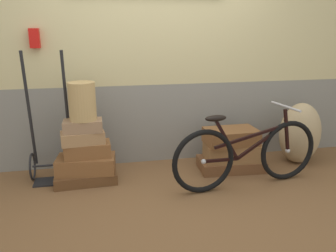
{
  "coord_description": "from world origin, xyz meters",
  "views": [
    {
      "loc": [
        -0.7,
        -3.18,
        1.58
      ],
      "look_at": [
        0.01,
        0.23,
        0.59
      ],
      "focal_mm": 36.69,
      "sensor_mm": 36.0,
      "label": 1
    }
  ],
  "objects_px": {
    "suitcase_4": "(83,126)",
    "suitcase_1": "(86,164)",
    "burlap_sack": "(300,133)",
    "suitcase_3": "(83,138)",
    "bicycle": "(247,154)",
    "wicker_basket": "(82,101)",
    "suitcase_2": "(88,150)",
    "suitcase_6": "(233,151)",
    "suitcase_7": "(231,136)",
    "luggage_trolley": "(52,152)",
    "suitcase_5": "(231,164)",
    "suitcase_0": "(86,177)"
  },
  "relations": [
    {
      "from": "suitcase_5",
      "to": "suitcase_3",
      "type": "bearing_deg",
      "value": -176.02
    },
    {
      "from": "suitcase_0",
      "to": "suitcase_6",
      "type": "xyz_separation_m",
      "value": [
        1.66,
        0.01,
        0.16
      ]
    },
    {
      "from": "suitcase_5",
      "to": "suitcase_7",
      "type": "xyz_separation_m",
      "value": [
        -0.02,
        -0.01,
        0.34
      ]
    },
    {
      "from": "suitcase_4",
      "to": "suitcase_1",
      "type": "bearing_deg",
      "value": -62.84
    },
    {
      "from": "suitcase_5",
      "to": "luggage_trolley",
      "type": "bearing_deg",
      "value": 179.59
    },
    {
      "from": "burlap_sack",
      "to": "suitcase_1",
      "type": "bearing_deg",
      "value": -179.02
    },
    {
      "from": "suitcase_7",
      "to": "wicker_basket",
      "type": "height_order",
      "value": "wicker_basket"
    },
    {
      "from": "suitcase_2",
      "to": "bicycle",
      "type": "height_order",
      "value": "bicycle"
    },
    {
      "from": "suitcase_0",
      "to": "bicycle",
      "type": "height_order",
      "value": "bicycle"
    },
    {
      "from": "suitcase_4",
      "to": "suitcase_0",
      "type": "bearing_deg",
      "value": -109.43
    },
    {
      "from": "suitcase_7",
      "to": "luggage_trolley",
      "type": "relative_size",
      "value": 0.42
    },
    {
      "from": "suitcase_3",
      "to": "burlap_sack",
      "type": "bearing_deg",
      "value": -5.62
    },
    {
      "from": "suitcase_0",
      "to": "suitcase_3",
      "type": "distance_m",
      "value": 0.44
    },
    {
      "from": "suitcase_6",
      "to": "burlap_sack",
      "type": "bearing_deg",
      "value": 8.38
    },
    {
      "from": "suitcase_3",
      "to": "wicker_basket",
      "type": "distance_m",
      "value": 0.38
    },
    {
      "from": "bicycle",
      "to": "wicker_basket",
      "type": "bearing_deg",
      "value": 164.16
    },
    {
      "from": "suitcase_2",
      "to": "suitcase_7",
      "type": "distance_m",
      "value": 1.59
    },
    {
      "from": "wicker_basket",
      "to": "luggage_trolley",
      "type": "distance_m",
      "value": 0.67
    },
    {
      "from": "suitcase_7",
      "to": "luggage_trolley",
      "type": "height_order",
      "value": "luggage_trolley"
    },
    {
      "from": "suitcase_1",
      "to": "wicker_basket",
      "type": "bearing_deg",
      "value": 86.49
    },
    {
      "from": "suitcase_1",
      "to": "suitcase_6",
      "type": "height_order",
      "value": "suitcase_6"
    },
    {
      "from": "suitcase_5",
      "to": "burlap_sack",
      "type": "xyz_separation_m",
      "value": [
        0.88,
        0.03,
        0.31
      ]
    },
    {
      "from": "suitcase_3",
      "to": "bicycle",
      "type": "relative_size",
      "value": 0.27
    },
    {
      "from": "suitcase_0",
      "to": "suitcase_5",
      "type": "height_order",
      "value": "suitcase_5"
    },
    {
      "from": "suitcase_3",
      "to": "bicycle",
      "type": "height_order",
      "value": "bicycle"
    },
    {
      "from": "suitcase_5",
      "to": "suitcase_1",
      "type": "bearing_deg",
      "value": -176.05
    },
    {
      "from": "wicker_basket",
      "to": "suitcase_2",
      "type": "bearing_deg",
      "value": -35.78
    },
    {
      "from": "suitcase_6",
      "to": "suitcase_3",
      "type": "bearing_deg",
      "value": -173.89
    },
    {
      "from": "suitcase_2",
      "to": "burlap_sack",
      "type": "distance_m",
      "value": 2.49
    },
    {
      "from": "suitcase_4",
      "to": "suitcase_7",
      "type": "relative_size",
      "value": 0.68
    },
    {
      "from": "suitcase_0",
      "to": "wicker_basket",
      "type": "xyz_separation_m",
      "value": [
        0.01,
        0.03,
        0.81
      ]
    },
    {
      "from": "luggage_trolley",
      "to": "bicycle",
      "type": "height_order",
      "value": "luggage_trolley"
    },
    {
      "from": "suitcase_0",
      "to": "suitcase_2",
      "type": "distance_m",
      "value": 0.3
    },
    {
      "from": "suitcase_1",
      "to": "wicker_basket",
      "type": "relative_size",
      "value": 1.54
    },
    {
      "from": "suitcase_1",
      "to": "burlap_sack",
      "type": "bearing_deg",
      "value": 7.17
    },
    {
      "from": "wicker_basket",
      "to": "burlap_sack",
      "type": "bearing_deg",
      "value": 0.48
    },
    {
      "from": "suitcase_1",
      "to": "suitcase_4",
      "type": "xyz_separation_m",
      "value": [
        -0.0,
        0.01,
        0.42
      ]
    },
    {
      "from": "suitcase_3",
      "to": "bicycle",
      "type": "distance_m",
      "value": 1.7
    },
    {
      "from": "suitcase_3",
      "to": "bicycle",
      "type": "xyz_separation_m",
      "value": [
        1.63,
        -0.43,
        -0.15
      ]
    },
    {
      "from": "suitcase_0",
      "to": "suitcase_3",
      "type": "height_order",
      "value": "suitcase_3"
    },
    {
      "from": "suitcase_1",
      "to": "burlap_sack",
      "type": "distance_m",
      "value": 2.52
    },
    {
      "from": "suitcase_5",
      "to": "wicker_basket",
      "type": "distance_m",
      "value": 1.82
    },
    {
      "from": "suitcase_4",
      "to": "luggage_trolley",
      "type": "relative_size",
      "value": 0.28
    },
    {
      "from": "suitcase_3",
      "to": "suitcase_6",
      "type": "height_order",
      "value": "suitcase_3"
    },
    {
      "from": "suitcase_1",
      "to": "suitcase_4",
      "type": "bearing_deg",
      "value": 123.4
    },
    {
      "from": "suitcase_1",
      "to": "luggage_trolley",
      "type": "height_order",
      "value": "luggage_trolley"
    },
    {
      "from": "suitcase_5",
      "to": "suitcase_4",
      "type": "bearing_deg",
      "value": -176.37
    },
    {
      "from": "suitcase_2",
      "to": "luggage_trolley",
      "type": "bearing_deg",
      "value": 158.13
    },
    {
      "from": "suitcase_7",
      "to": "suitcase_4",
      "type": "bearing_deg",
      "value": 178.52
    },
    {
      "from": "suitcase_2",
      "to": "suitcase_6",
      "type": "xyz_separation_m",
      "value": [
        1.62,
        -0.0,
        -0.14
      ]
    }
  ]
}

